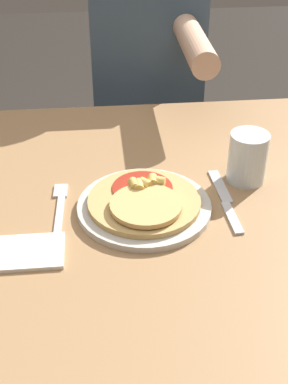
{
  "coord_description": "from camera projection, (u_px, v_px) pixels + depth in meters",
  "views": [
    {
      "loc": [
        -0.05,
        -0.85,
        1.37
      ],
      "look_at": [
        0.03,
        0.0,
        0.78
      ],
      "focal_mm": 50.0,
      "sensor_mm": 36.0,
      "label": 1
    }
  ],
  "objects": [
    {
      "name": "pizza",
      "position": [
        144.0,
        200.0,
        1.04
      ],
      "size": [
        0.22,
        0.22,
        0.04
      ],
      "color": "tan",
      "rests_on": "plate"
    },
    {
      "name": "fork",
      "position": [
        60.0,
        205.0,
        1.06
      ],
      "size": [
        0.03,
        0.18,
        0.0
      ],
      "color": "silver",
      "rests_on": "dining_table"
    },
    {
      "name": "napkin",
      "position": [
        26.0,
        252.0,
        0.94
      ],
      "size": [
        0.13,
        0.09,
        0.01
      ],
      "color": "silver",
      "rests_on": "dining_table"
    },
    {
      "name": "knife",
      "position": [
        226.0,
        201.0,
        1.08
      ],
      "size": [
        0.03,
        0.22,
        0.0
      ],
      "color": "silver",
      "rests_on": "dining_table"
    },
    {
      "name": "person_diner",
      "position": [
        147.0,
        83.0,
        1.68
      ],
      "size": [
        0.33,
        0.52,
        1.21
      ],
      "color": "#2D2D38",
      "rests_on": "ground_plane"
    },
    {
      "name": "plate",
      "position": [
        144.0,
        206.0,
        1.05
      ],
      "size": [
        0.26,
        0.26,
        0.01
      ],
      "color": "beige",
      "rests_on": "dining_table"
    },
    {
      "name": "dining_table",
      "position": [
        130.0,
        253.0,
        1.12
      ],
      "size": [
        1.03,
        0.96,
        0.74
      ],
      "color": "#9E754C",
      "rests_on": "ground_plane"
    },
    {
      "name": "drinking_glass",
      "position": [
        248.0,
        158.0,
        1.11
      ],
      "size": [
        0.08,
        0.08,
        0.11
      ],
      "color": "silver",
      "rests_on": "dining_table"
    }
  ]
}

